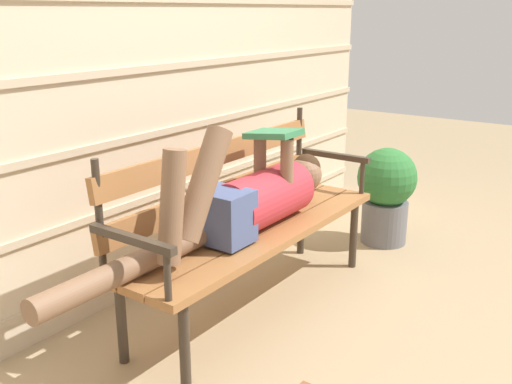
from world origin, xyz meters
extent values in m
plane|color=tan|center=(0.00, 0.00, 0.00)|extent=(12.00, 12.00, 0.00)
cube|color=beige|center=(0.00, 0.72, 1.17)|extent=(4.33, 0.06, 2.34)
cube|color=#C1AD8E|center=(0.00, 0.68, 0.17)|extent=(4.33, 0.02, 0.04)
cube|color=#C1AD8E|center=(0.00, 0.68, 0.50)|extent=(4.33, 0.02, 0.04)
cube|color=#C1AD8E|center=(0.00, 0.68, 0.84)|extent=(4.33, 0.02, 0.04)
cube|color=#C1AD8E|center=(0.00, 0.68, 1.17)|extent=(4.33, 0.02, 0.04)
cube|color=#9E6638|center=(0.00, -0.08, 0.42)|extent=(1.67, 0.14, 0.04)
cube|color=#9E6638|center=(0.00, 0.07, 0.42)|extent=(1.67, 0.14, 0.04)
cube|color=#9E6638|center=(0.00, 0.23, 0.42)|extent=(1.67, 0.14, 0.04)
cube|color=#9E6638|center=(0.00, 0.30, 0.56)|extent=(1.60, 0.05, 0.11)
cube|color=#9E6638|center=(0.00, 0.30, 0.77)|extent=(1.60, 0.05, 0.11)
cylinder|color=#382D23|center=(-0.77, 0.30, 0.67)|extent=(0.03, 0.03, 0.47)
cylinder|color=#382D23|center=(0.77, 0.30, 0.67)|extent=(0.03, 0.03, 0.47)
cylinder|color=#382D23|center=(-0.73, -0.10, 0.20)|extent=(0.04, 0.04, 0.40)
cylinder|color=#382D23|center=(0.73, -0.10, 0.20)|extent=(0.04, 0.04, 0.40)
cylinder|color=#382D23|center=(-0.73, 0.25, 0.20)|extent=(0.04, 0.04, 0.40)
cylinder|color=#382D23|center=(0.73, 0.25, 0.20)|extent=(0.04, 0.04, 0.40)
cube|color=#382D23|center=(-0.81, 0.07, 0.63)|extent=(0.04, 0.43, 0.03)
cylinder|color=#382D23|center=(-0.81, -0.10, 0.53)|extent=(0.03, 0.03, 0.20)
cube|color=#382D23|center=(0.81, 0.07, 0.63)|extent=(0.04, 0.43, 0.03)
cylinder|color=#382D23|center=(0.81, -0.10, 0.53)|extent=(0.03, 0.03, 0.20)
cylinder|color=#B72D38|center=(0.07, 0.07, 0.57)|extent=(0.53, 0.27, 0.27)
cube|color=#475684|center=(-0.26, 0.07, 0.57)|extent=(0.20, 0.25, 0.24)
sphere|color=brown|center=(0.45, 0.07, 0.60)|extent=(0.19, 0.19, 0.19)
sphere|color=#382314|center=(0.47, 0.07, 0.63)|extent=(0.16, 0.16, 0.16)
cylinder|color=brown|center=(-0.46, 0.01, 0.77)|extent=(0.33, 0.11, 0.47)
cylinder|color=brown|center=(-0.65, 0.01, 0.73)|extent=(0.16, 0.09, 0.46)
cylinder|color=brown|center=(-0.78, 0.13, 0.49)|extent=(0.88, 0.10, 0.10)
cylinder|color=brown|center=(0.15, -0.01, 0.71)|extent=(0.06, 0.06, 0.29)
cylinder|color=brown|center=(0.15, 0.15, 0.71)|extent=(0.06, 0.06, 0.29)
cube|color=#337A4C|center=(0.15, 0.07, 0.88)|extent=(0.18, 0.25, 0.06)
cylinder|color=slate|center=(1.21, -0.09, 0.14)|extent=(0.29, 0.29, 0.28)
sphere|color=#2D7033|center=(1.21, -0.09, 0.44)|extent=(0.38, 0.38, 0.38)
camera|label=1|loc=(-2.21, -1.49, 1.45)|focal=41.32mm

